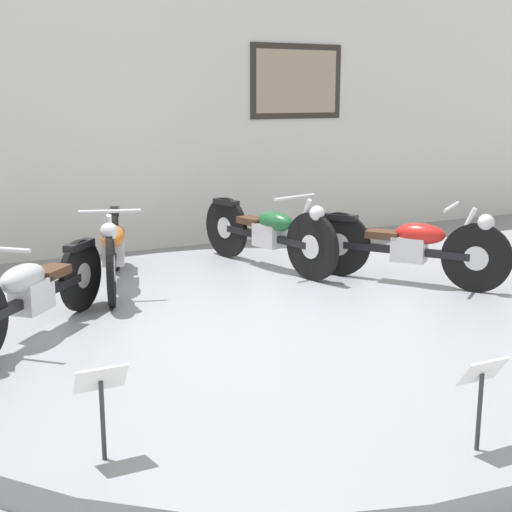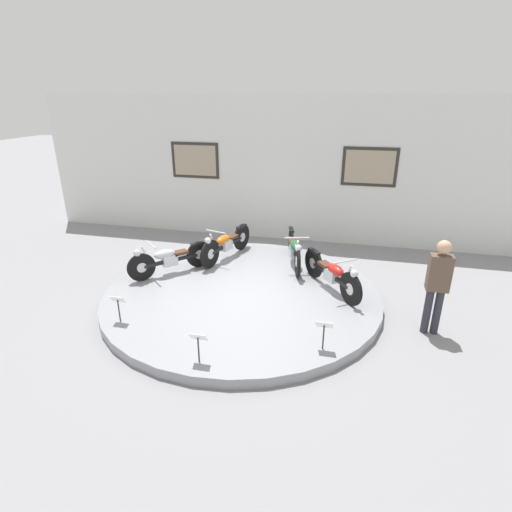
# 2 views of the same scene
# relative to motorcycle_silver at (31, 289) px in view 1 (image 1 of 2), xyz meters

# --- Properties ---
(ground_plane) EXTENTS (60.00, 60.00, 0.00)m
(ground_plane) POSITION_rel_motorcycle_silver_xyz_m (1.76, -0.40, -0.56)
(ground_plane) COLOR gray
(display_platform) EXTENTS (5.56, 5.56, 0.18)m
(display_platform) POSITION_rel_motorcycle_silver_xyz_m (1.76, -0.40, -0.46)
(display_platform) COLOR gray
(display_platform) RESTS_ON ground_plane
(back_wall) EXTENTS (14.00, 0.22, 3.90)m
(back_wall) POSITION_rel_motorcycle_silver_xyz_m (1.76, 3.50, 1.40)
(back_wall) COLOR silver
(back_wall) RESTS_ON ground_plane
(motorcycle_silver) EXTENTS (1.37, 1.48, 0.78)m
(motorcycle_silver) POSITION_rel_motorcycle_silver_xyz_m (0.00, 0.00, 0.00)
(motorcycle_silver) COLOR black
(motorcycle_silver) RESTS_ON display_platform
(motorcycle_orange) EXTENTS (0.70, 1.94, 0.81)m
(motorcycle_orange) POSITION_rel_motorcycle_silver_xyz_m (0.93, 1.15, 0.02)
(motorcycle_orange) COLOR black
(motorcycle_orange) RESTS_ON display_platform
(motorcycle_green) EXTENTS (0.66, 1.97, 0.81)m
(motorcycle_green) POSITION_rel_motorcycle_silver_xyz_m (2.59, 1.15, 0.03)
(motorcycle_green) COLOR black
(motorcycle_green) RESTS_ON display_platform
(motorcycle_red) EXTENTS (1.23, 1.64, 0.80)m
(motorcycle_red) POSITION_rel_motorcycle_silver_xyz_m (3.52, -0.00, 0.02)
(motorcycle_red) COLOR black
(motorcycle_red) RESTS_ON display_platform
(info_placard_front_left) EXTENTS (0.26, 0.11, 0.51)m
(info_placard_front_left) POSITION_rel_motorcycle_silver_xyz_m (0.00, -2.07, -0.01)
(info_placard_front_left) COLOR #333338
(info_placard_front_left) RESTS_ON display_platform
(info_placard_front_centre) EXTENTS (0.26, 0.11, 0.51)m
(info_placard_front_centre) POSITION_rel_motorcycle_silver_xyz_m (1.76, -2.83, -0.01)
(info_placard_front_centre) COLOR #333338
(info_placard_front_centre) RESTS_ON display_platform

